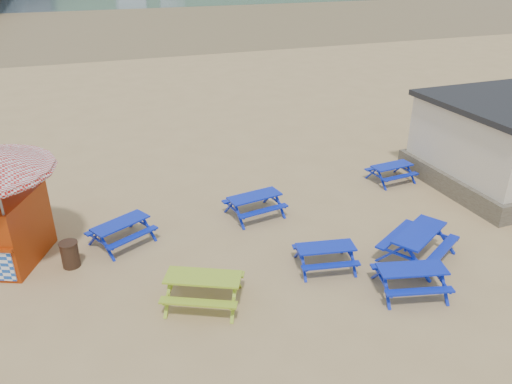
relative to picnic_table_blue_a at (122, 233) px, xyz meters
name	(u,v)px	position (x,y,z in m)	size (l,w,h in m)	color
ground	(278,242)	(4.37, -1.56, -0.35)	(400.00, 400.00, 0.00)	tan
wet_sand	(104,22)	(4.37, 53.44, -0.35)	(400.00, 400.00, 0.00)	brown
picnic_table_blue_a	(122,233)	(0.00, 0.00, 0.00)	(2.11, 1.97, 0.70)	#083BB5
picnic_table_blue_b	(255,205)	(4.29, 0.24, 0.01)	(1.92, 1.64, 0.73)	#083BB5
picnic_table_blue_c	(391,173)	(10.06, 0.98, -0.02)	(1.66, 1.38, 0.65)	#083BB5
picnic_table_blue_d	(325,257)	(5.05, -3.24, -0.02)	(1.80, 1.56, 0.66)	#083BB5
picnic_table_blue_e	(410,280)	(6.55, -4.99, 0.01)	(2.00, 1.76, 0.71)	#083BB5
picnic_table_blue_f	(418,245)	(7.70, -3.73, 0.07)	(2.56, 2.41, 0.85)	#083BB5
picnic_table_yellow	(204,289)	(1.54, -3.56, 0.03)	(2.31, 2.16, 0.77)	#8CAE22
litter_bin	(70,254)	(-1.47, -0.74, 0.03)	(0.51, 0.51, 0.75)	#311F14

